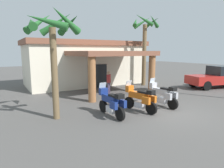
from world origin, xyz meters
TOP-DOWN VIEW (x-y plane):
  - ground_plane at (0.00, 0.00)m, footprint 80.00×80.00m
  - motel_building at (0.04, 10.78)m, footprint 11.56×10.22m
  - motorcycle_blue at (-3.04, 1.10)m, footprint 0.71×2.21m
  - motorcycle_orange at (-1.28, 0.98)m, footprint 0.87×2.20m
  - motorcycle_silver at (0.48, 1.02)m, footprint 0.72×2.21m
  - pedestrian at (-0.38, 5.80)m, footprint 0.46×0.32m
  - pickup_truck_red at (9.14, 2.80)m, footprint 5.52×3.24m
  - palm_tree_roadside at (-5.48, 2.25)m, footprint 2.47×2.61m
  - palm_tree_near_portico at (4.43, 7.25)m, footprint 2.58×2.69m

SIDE VIEW (x-z plane):
  - ground_plane at x=0.00m, z-range 0.00..0.00m
  - motorcycle_blue at x=-3.04m, z-range -0.11..1.50m
  - motorcycle_orange at x=-1.28m, z-range -0.11..1.50m
  - motorcycle_silver at x=0.48m, z-range -0.11..1.50m
  - pickup_truck_red at x=9.14m, z-range -0.04..1.91m
  - pedestrian at x=-0.38m, z-range 0.14..1.86m
  - motel_building at x=0.04m, z-range 0.05..4.27m
  - palm_tree_roadside at x=-5.48m, z-range 1.37..6.56m
  - palm_tree_near_portico at x=4.43m, z-range 1.33..7.90m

